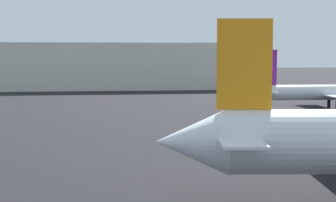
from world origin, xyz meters
name	(u,v)px	position (x,y,z in m)	size (l,w,h in m)	color
terminal_building	(42,66)	(-16.78, 123.04, 5.77)	(90.46, 22.74, 11.55)	beige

